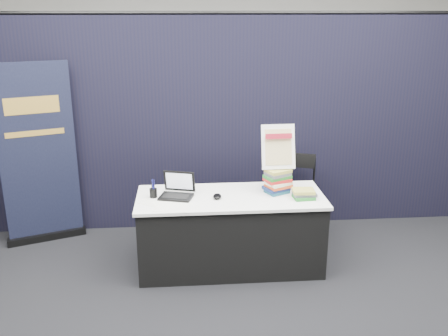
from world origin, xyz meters
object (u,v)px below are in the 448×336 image
book_stack_short (304,194)px  stacking_chair (299,193)px  display_table (230,231)px  info_sign (278,147)px  laptop (176,191)px  book_stack_tall (278,181)px  pullup_banner (39,165)px

book_stack_short → stacking_chair: 0.79m
stacking_chair → display_table: bearing=-123.7°
display_table → info_sign: bearing=10.0°
laptop → book_stack_short: 1.22m
book_stack_short → laptop: bearing=173.0°
stacking_chair → laptop: bearing=-136.9°
book_stack_tall → stacking_chair: bearing=57.6°
display_table → pullup_banner: (-1.98, 0.77, 0.49)m
book_stack_short → pullup_banner: pullup_banner is taller
book_stack_short → pullup_banner: (-2.67, 0.89, 0.07)m
book_stack_tall → pullup_banner: pullup_banner is taller
laptop → stacking_chair: 1.49m
book_stack_short → info_sign: info_sign is taller
display_table → book_stack_tall: bearing=6.3°
book_stack_tall → info_sign: (0.00, 0.03, 0.33)m
display_table → book_stack_short: 0.81m
laptop → stacking_chair: (1.34, 0.58, -0.29)m
book_stack_tall → info_sign: 0.33m
display_table → book_stack_tall: (0.46, 0.05, 0.49)m
display_table → book_stack_short: bearing=-10.0°
book_stack_tall → stacking_chair: book_stack_tall is taller
info_sign → pullup_banner: bearing=162.3°
info_sign → pullup_banner: pullup_banner is taller
pullup_banner → stacking_chair: size_ratio=2.10×
book_stack_tall → info_sign: size_ratio=0.62×
display_table → laptop: 0.68m
book_stack_short → pullup_banner: size_ratio=0.11×
pullup_banner → stacking_chair: (2.80, -0.16, -0.35)m
info_sign → pullup_banner: 2.56m
info_sign → stacking_chair: bearing=54.2°
display_table → pullup_banner: size_ratio=0.92×
info_sign → book_stack_short: bearing=-44.1°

